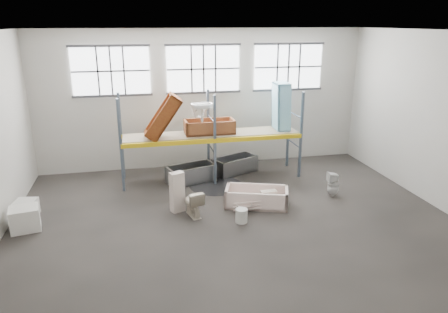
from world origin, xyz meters
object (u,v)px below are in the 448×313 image
object	(u,v)px
steel_tub_right	(235,165)
bucket	(241,216)
bathtub_beige	(257,197)
carton_near	(25,219)
steel_tub_left	(191,174)
toilet_beige	(193,203)
toilet_white	(333,184)
cistern_tall	(177,192)
blue_tub_upright	(281,107)
rust_tub_flat	(209,127)

from	to	relation	value
steel_tub_right	bucket	size ratio (longest dim) A/B	4.12
bathtub_beige	carton_near	distance (m)	6.35
bucket	steel_tub_left	bearing A→B (deg)	105.55
bathtub_beige	toilet_beige	size ratio (longest dim) A/B	2.37
toilet_white	carton_near	bearing A→B (deg)	-82.85
cistern_tall	blue_tub_upright	distance (m)	5.03
bathtub_beige	carton_near	xyz separation A→B (m)	(-6.35, -0.16, 0.04)
bathtub_beige	rust_tub_flat	distance (m)	3.18
bathtub_beige	cistern_tall	xyz separation A→B (m)	(-2.33, 0.11, 0.32)
toilet_beige	steel_tub_left	world-z (taller)	toilet_beige
carton_near	bathtub_beige	bearing A→B (deg)	1.44
bathtub_beige	steel_tub_left	bearing A→B (deg)	144.03
cistern_tall	toilet_white	distance (m)	4.86
steel_tub_left	blue_tub_upright	distance (m)	3.89
toilet_beige	rust_tub_flat	xyz separation A→B (m)	(1.01, 2.89, 1.44)
steel_tub_right	carton_near	world-z (taller)	carton_near
blue_tub_upright	carton_near	world-z (taller)	blue_tub_upright
cistern_tall	steel_tub_right	bearing A→B (deg)	26.78
bathtub_beige	rust_tub_flat	bearing A→B (deg)	128.40
cistern_tall	carton_near	world-z (taller)	cistern_tall
steel_tub_right	carton_near	xyz separation A→B (m)	(-6.39, -3.07, 0.02)
rust_tub_flat	blue_tub_upright	xyz separation A→B (m)	(2.55, 0.03, 0.57)
steel_tub_left	rust_tub_flat	xyz separation A→B (m)	(0.71, 0.30, 1.53)
cistern_tall	steel_tub_right	distance (m)	3.68
cistern_tall	carton_near	size ratio (longest dim) A/B	1.64
toilet_white	rust_tub_flat	xyz separation A→B (m)	(-3.45, 2.46, 1.43)
bathtub_beige	blue_tub_upright	xyz separation A→B (m)	(1.63, 2.65, 2.13)
bathtub_beige	toilet_beige	bearing A→B (deg)	-152.92
cistern_tall	carton_near	xyz separation A→B (m)	(-4.02, -0.27, -0.28)
blue_tub_upright	steel_tub_right	bearing A→B (deg)	170.68
toilet_beige	blue_tub_upright	bearing A→B (deg)	-154.73
toilet_beige	rust_tub_flat	size ratio (longest dim) A/B	0.46
bathtub_beige	blue_tub_upright	world-z (taller)	blue_tub_upright
cistern_tall	bathtub_beige	bearing A→B (deg)	-25.75
toilet_white	steel_tub_left	distance (m)	4.68
steel_tub_right	rust_tub_flat	distance (m)	1.83
toilet_beige	toilet_white	xyz separation A→B (m)	(4.46, 0.44, 0.01)
steel_tub_right	rust_tub_flat	xyz separation A→B (m)	(-0.96, -0.29, 1.53)
blue_tub_upright	bucket	world-z (taller)	blue_tub_upright
bathtub_beige	toilet_white	xyz separation A→B (m)	(2.53, 0.17, 0.12)
toilet_white	blue_tub_upright	bearing A→B (deg)	-155.00
toilet_beige	steel_tub_right	xyz separation A→B (m)	(1.98, 3.18, -0.09)
steel_tub_right	rust_tub_flat	size ratio (longest dim) A/B	0.95
blue_tub_upright	bucket	bearing A→B (deg)	-122.93
steel_tub_left	bucket	xyz separation A→B (m)	(0.91, -3.29, -0.10)
blue_tub_upright	bucket	size ratio (longest dim) A/B	4.30
steel_tub_left	blue_tub_upright	world-z (taller)	blue_tub_upright
steel_tub_right	bathtub_beige	bearing A→B (deg)	-90.88
steel_tub_right	bucket	bearing A→B (deg)	-101.03
toilet_beige	blue_tub_upright	distance (m)	5.03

